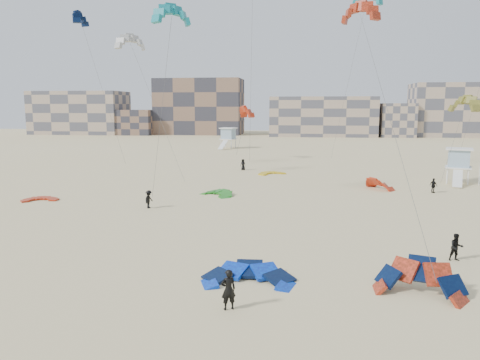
# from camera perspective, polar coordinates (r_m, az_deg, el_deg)

# --- Properties ---
(ground) EXTENTS (320.00, 320.00, 0.00)m
(ground) POSITION_cam_1_polar(r_m,az_deg,el_deg) (21.48, -5.23, -15.93)
(ground) COLOR beige
(ground) RESTS_ON ground
(kite_ground_blue) EXTENTS (5.10, 5.34, 2.65)m
(kite_ground_blue) POSITION_cam_1_polar(r_m,az_deg,el_deg) (24.83, 0.99, -12.37)
(kite_ground_blue) COLOR blue
(kite_ground_blue) RESTS_ON ground
(kite_ground_orange) EXTENTS (5.49, 5.45, 4.38)m
(kite_ground_orange) POSITION_cam_1_polar(r_m,az_deg,el_deg) (24.88, 20.94, -12.93)
(kite_ground_orange) COLOR red
(kite_ground_orange) RESTS_ON ground
(kite_ground_red) EXTENTS (4.00, 4.11, 0.58)m
(kite_ground_red) POSITION_cam_1_polar(r_m,az_deg,el_deg) (49.45, -23.18, -2.31)
(kite_ground_red) COLOR red
(kite_ground_red) RESTS_ON ground
(kite_ground_green) EXTENTS (5.26, 5.31, 1.69)m
(kite_ground_green) POSITION_cam_1_polar(r_m,az_deg,el_deg) (48.23, -2.80, -1.86)
(kite_ground_green) COLOR #1E8425
(kite_ground_green) RESTS_ON ground
(kite_ground_red_far) EXTENTS (5.20, 5.18, 3.76)m
(kite_ground_red_far) POSITION_cam_1_polar(r_m,az_deg,el_deg) (54.03, 16.62, -1.06)
(kite_ground_red_far) COLOR red
(kite_ground_red_far) RESTS_ON ground
(kite_ground_yellow) EXTENTS (4.85, 4.91, 0.60)m
(kite_ground_yellow) POSITION_cam_1_polar(r_m,az_deg,el_deg) (63.34, 3.86, 0.72)
(kite_ground_yellow) COLOR #FFB20E
(kite_ground_yellow) RESTS_ON ground
(kitesurfer_main) EXTENTS (0.81, 0.71, 1.87)m
(kitesurfer_main) POSITION_cam_1_polar(r_m,az_deg,el_deg) (21.46, -1.42, -13.20)
(kitesurfer_main) COLOR black
(kitesurfer_main) RESTS_ON ground
(kitesurfer_b) EXTENTS (0.85, 0.69, 1.64)m
(kitesurfer_b) POSITION_cam_1_polar(r_m,az_deg,el_deg) (30.61, 24.87, -7.45)
(kitesurfer_b) COLOR black
(kitesurfer_b) RESTS_ON ground
(kitesurfer_c) EXTENTS (0.83, 1.16, 1.62)m
(kitesurfer_c) POSITION_cam_1_polar(r_m,az_deg,el_deg) (42.71, -11.05, -2.32)
(kitesurfer_c) COLOR black
(kitesurfer_c) RESTS_ON ground
(kitesurfer_d) EXTENTS (0.84, 0.97, 1.56)m
(kitesurfer_d) POSITION_cam_1_polar(r_m,az_deg,el_deg) (53.42, 22.51, -0.63)
(kitesurfer_d) COLOR black
(kitesurfer_d) RESTS_ON ground
(kitesurfer_e) EXTENTS (0.90, 0.73, 1.59)m
(kitesurfer_e) POSITION_cam_1_polar(r_m,az_deg,el_deg) (67.16, 0.37, 1.90)
(kitesurfer_e) COLOR black
(kitesurfer_e) RESTS_ON ground
(kitesurfer_f) EXTENTS (0.48, 1.47, 1.58)m
(kitesurfer_f) POSITION_cam_1_polar(r_m,az_deg,el_deg) (77.88, 25.54, 1.99)
(kitesurfer_f) COLOR black
(kitesurfer_f) RESTS_ON ground
(kite_fly_teal_a) EXTENTS (4.95, 5.59, 17.46)m
(kite_fly_teal_a) POSITION_cam_1_polar(r_m,az_deg,el_deg) (45.47, -8.33, 19.12)
(kite_fly_teal_a) COLOR teal
(kite_fly_teal_a) RESTS_ON ground
(kite_fly_orange) EXTENTS (5.40, 32.53, 18.80)m
(kite_fly_orange) POSITION_cam_1_polar(r_m,az_deg,el_deg) (52.46, 14.43, 19.01)
(kite_fly_orange) COLOR red
(kite_fly_orange) RESTS_ON ground
(kite_fly_grey) EXTENTS (11.09, 10.44, 16.99)m
(kite_fly_grey) POSITION_cam_1_polar(r_m,az_deg,el_deg) (60.67, -13.22, 15.90)
(kite_fly_grey) COLOR #B9B9B9
(kite_fly_grey) RESTS_ON ground
(kite_fly_olive) EXTENTS (5.17, 5.15, 9.68)m
(kite_fly_olive) POSITION_cam_1_polar(r_m,az_deg,el_deg) (57.26, 25.70, 8.22)
(kite_fly_olive) COLOR olive
(kite_fly_olive) RESTS_ON ground
(kite_fly_navy) EXTENTS (7.23, 3.67, 20.92)m
(kite_fly_navy) POSITION_cam_1_polar(r_m,az_deg,el_deg) (70.28, -18.89, 18.02)
(kite_fly_navy) COLOR #051637
(kite_fly_navy) RESTS_ON ground
(kite_fly_teal_b) EXTENTS (6.97, 5.10, 24.81)m
(kite_fly_teal_b) POSITION_cam_1_polar(r_m,az_deg,el_deg) (75.23, 15.20, 20.46)
(kite_fly_teal_b) COLOR teal
(kite_fly_teal_b) RESTS_ON ground
(kite_fly_red) EXTENTS (5.34, 5.26, 8.67)m
(kite_fly_red) POSITION_cam_1_polar(r_m,az_deg,el_deg) (79.59, 0.79, 8.19)
(kite_fly_red) COLOR red
(kite_fly_red) RESTS_ON ground
(lifeguard_tower_near) EXTENTS (3.68, 6.11, 4.17)m
(lifeguard_tower_near) POSITION_cam_1_polar(r_m,az_deg,el_deg) (61.31, 25.07, 1.57)
(lifeguard_tower_near) COLOR white
(lifeguard_tower_near) RESTS_ON ground
(lifeguard_tower_far) EXTENTS (3.85, 6.52, 4.49)m
(lifeguard_tower_far) POSITION_cam_1_polar(r_m,az_deg,el_deg) (102.41, -1.44, 5.12)
(lifeguard_tower_far) COLOR white
(lifeguard_tower_far) RESTS_ON ground
(condo_west_a) EXTENTS (30.00, 15.00, 14.00)m
(condo_west_a) POSITION_cam_1_polar(r_m,az_deg,el_deg) (166.58, -18.93, 7.76)
(condo_west_a) COLOR tan
(condo_west_a) RESTS_ON ground
(condo_west_b) EXTENTS (28.00, 14.00, 18.00)m
(condo_west_b) POSITION_cam_1_polar(r_m,az_deg,el_deg) (156.81, -4.96, 8.89)
(condo_west_b) COLOR brown
(condo_west_b) RESTS_ON ground
(condo_mid) EXTENTS (32.00, 16.00, 12.00)m
(condo_mid) POSITION_cam_1_polar(r_m,az_deg,el_deg) (149.10, 10.02, 7.63)
(condo_mid) COLOR tan
(condo_mid) RESTS_ON ground
(condo_east) EXTENTS (26.00, 14.00, 16.00)m
(condo_east) POSITION_cam_1_polar(r_m,az_deg,el_deg) (157.68, 24.83, 7.74)
(condo_east) COLOR tan
(condo_east) RESTS_ON ground
(condo_fill_left) EXTENTS (12.00, 10.00, 8.00)m
(condo_fill_left) POSITION_cam_1_polar(r_m,az_deg,el_deg) (156.83, -12.62, 6.88)
(condo_fill_left) COLOR brown
(condo_fill_left) RESTS_ON ground
(condo_fill_right) EXTENTS (10.00, 10.00, 10.00)m
(condo_fill_right) POSITION_cam_1_polar(r_m,az_deg,el_deg) (149.57, 18.55, 6.93)
(condo_fill_right) COLOR tan
(condo_fill_right) RESTS_ON ground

